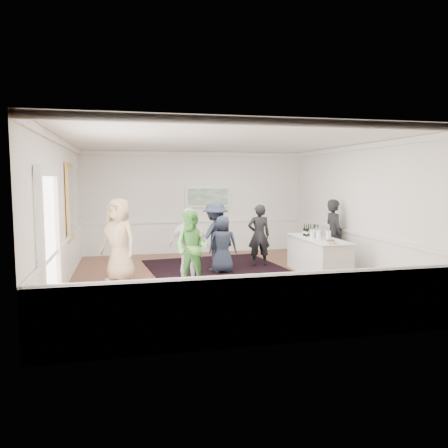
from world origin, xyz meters
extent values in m
plane|color=brown|center=(0.00, 0.00, 0.00)|extent=(8.00, 8.00, 0.00)
cube|color=white|center=(0.00, 0.00, 3.20)|extent=(7.00, 8.00, 0.02)
cube|color=white|center=(-3.50, 0.00, 1.60)|extent=(0.02, 8.00, 3.20)
cube|color=white|center=(3.50, 0.00, 1.60)|extent=(0.02, 8.00, 3.20)
cube|color=white|center=(0.00, 4.00, 1.60)|extent=(7.00, 0.02, 3.20)
cube|color=white|center=(0.00, -4.00, 1.60)|extent=(7.00, 0.02, 3.20)
cube|color=gold|center=(-3.46, 1.30, 1.80)|extent=(0.04, 1.25, 1.85)
cube|color=white|center=(-3.43, 1.30, 1.80)|extent=(0.01, 1.05, 1.65)
cube|color=white|center=(-3.43, -2.72, 1.20)|extent=(0.10, 0.14, 2.40)
cube|color=white|center=(-3.43, -1.08, 1.20)|extent=(0.10, 0.14, 2.40)
cube|color=white|center=(-3.43, -1.90, 2.48)|extent=(0.10, 1.78, 0.16)
cube|color=white|center=(-3.46, -1.90, 1.20)|extent=(0.02, 1.50, 2.40)
cube|color=white|center=(0.40, 3.95, 1.78)|extent=(1.44, 0.05, 0.66)
cube|color=#296F3C|center=(0.40, 3.92, 1.78)|extent=(1.30, 0.01, 0.52)
cube|color=black|center=(0.20, 0.84, 0.01)|extent=(3.89, 4.83, 0.02)
cube|color=silver|center=(2.46, 0.17, 0.44)|extent=(0.78, 2.15, 0.88)
cube|color=silver|center=(2.46, 0.17, 0.88)|extent=(0.84, 2.21, 0.02)
imported|color=black|center=(3.20, 0.83, 0.91)|extent=(0.45, 0.67, 1.82)
imported|color=tan|center=(-2.33, 0.46, 0.96)|extent=(1.11, 1.08, 1.92)
imported|color=#52AB44|center=(-0.75, -0.27, 0.84)|extent=(1.03, 1.00, 1.67)
imported|color=silver|center=(-0.78, -0.03, 0.85)|extent=(1.07, 0.89, 1.71)
imported|color=#212737|center=(0.07, 1.18, 0.88)|extent=(1.31, 1.13, 1.76)
imported|color=black|center=(1.32, 1.44, 0.84)|extent=(0.64, 0.46, 1.67)
imported|color=#212737|center=(0.19, 0.84, 0.72)|extent=(0.79, 0.61, 1.44)
cylinder|color=#6CB13F|center=(2.36, -0.06, 1.01)|extent=(0.12, 0.12, 0.24)
cylinder|color=#C73A3E|center=(2.57, -0.15, 1.01)|extent=(0.12, 0.12, 0.24)
cylinder|color=#77C145|center=(2.28, 0.15, 1.01)|extent=(0.12, 0.12, 0.24)
cylinder|color=silver|center=(2.48, 0.32, 1.01)|extent=(0.26, 0.26, 0.25)
imported|color=white|center=(2.36, -0.67, 0.93)|extent=(0.29, 0.29, 0.07)
cylinder|color=brown|center=(2.36, -0.67, 0.95)|extent=(0.19, 0.19, 0.04)
camera|label=1|loc=(-2.17, -9.70, 2.37)|focal=35.00mm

